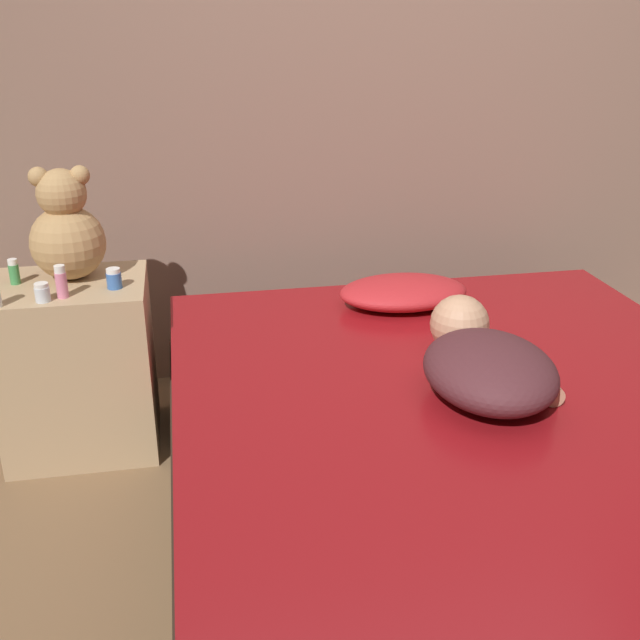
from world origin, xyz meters
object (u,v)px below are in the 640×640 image
Objects in this scene: bottle_clear at (42,293)px; bottle_blue at (114,279)px; bottle_pink at (61,282)px; bottle_green at (14,272)px; person_lying at (484,361)px; pillow at (403,292)px; teddy_bear at (66,231)px.

bottle_blue is at bearing 21.07° from bottle_clear.
bottle_pink is 0.24m from bottle_green.
person_lying is 10.50× the size of bottle_clear.
person_lying is (0.04, -0.68, 0.03)m from pillow.
teddy_bear reaches higher than person_lying.
bottle_blue reaches higher than bottle_clear.
teddy_bear reaches higher than bottle_blue.
bottle_pink is at bearing -92.53° from teddy_bear.
pillow is at bearing 5.48° from bottle_clear.
bottle_clear is (0.12, -0.19, -0.01)m from bottle_green.
person_lying is 1.25m from bottle_blue.
pillow is 4.38× the size of bottle_pink.
pillow is 7.74× the size of bottle_clear.
person_lying is at bearing -27.96° from bottle_green.
bottle_green is at bearing 121.53° from bottle_clear.
bottle_blue is at bearing 20.02° from bottle_pink.
bottle_clear reaches higher than person_lying.
teddy_bear reaches higher than bottle_pink.
pillow is 5.42× the size of bottle_green.
person_lying is 1.47m from teddy_bear.
bottle_green is 1.43× the size of bottle_clear.
person_lying reaches higher than pillow.
pillow is at bearing 1.96° from bottle_blue.
teddy_bear is 5.66× the size of bottle_blue.
bottle_blue reaches higher than pillow.
bottle_pink reaches higher than bottle_blue.
pillow is 6.92× the size of bottle_blue.
bottle_green reaches higher than bottle_clear.
bottle_pink is at bearing -159.98° from bottle_blue.
bottle_clear is (-0.06, -0.03, -0.02)m from bottle_pink.
bottle_clear is at bearing -156.12° from bottle_pink.
pillow is at bearing 98.28° from person_lying.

